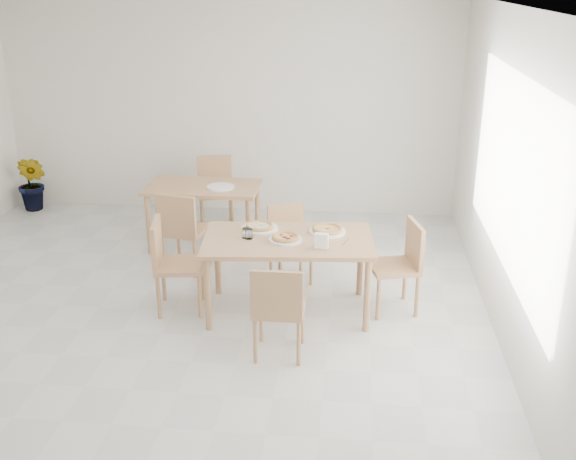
# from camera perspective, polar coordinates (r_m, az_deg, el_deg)

# --- Properties ---
(room) EXTENTS (7.28, 7.00, 7.00)m
(room) POSITION_cam_1_polar(r_m,az_deg,el_deg) (5.86, 18.48, 4.52)
(room) COLOR silver
(room) RESTS_ON ground
(main_table) EXTENTS (1.64, 1.02, 0.75)m
(main_table) POSITION_cam_1_polar(r_m,az_deg,el_deg) (6.26, -0.00, -1.39)
(main_table) COLOR tan
(main_table) RESTS_ON ground
(chair_south) EXTENTS (0.42, 0.42, 0.85)m
(chair_south) POSITION_cam_1_polar(r_m,az_deg,el_deg) (5.56, -0.84, -6.41)
(chair_south) COLOR tan
(chair_south) RESTS_ON ground
(chair_north) EXTENTS (0.52, 0.52, 0.80)m
(chair_north) POSITION_cam_1_polar(r_m,az_deg,el_deg) (7.04, 0.04, -0.63)
(chair_north) COLOR tan
(chair_north) RESTS_ON ground
(chair_west) EXTENTS (0.51, 0.51, 0.91)m
(chair_west) POSITION_cam_1_polar(r_m,az_deg,el_deg) (6.45, -9.93, -2.43)
(chair_west) COLOR tan
(chair_west) RESTS_ON ground
(chair_east) EXTENTS (0.53, 0.53, 0.88)m
(chair_east) POSITION_cam_1_polar(r_m,az_deg,el_deg) (6.45, 9.64, -2.53)
(chair_east) COLOR tan
(chair_east) RESTS_ON ground
(plate_margherita) EXTENTS (0.35, 0.35, 0.02)m
(plate_margherita) POSITION_cam_1_polar(r_m,az_deg,el_deg) (6.38, 3.34, -0.12)
(plate_margherita) COLOR white
(plate_margherita) RESTS_ON main_table
(plate_mushroom) EXTENTS (0.35, 0.35, 0.02)m
(plate_mushroom) POSITION_cam_1_polar(r_m,az_deg,el_deg) (6.46, -2.41, 0.15)
(plate_mushroom) COLOR white
(plate_mushroom) RESTS_ON main_table
(plate_pepperoni) EXTENTS (0.31, 0.31, 0.02)m
(plate_pepperoni) POSITION_cam_1_polar(r_m,az_deg,el_deg) (6.18, -0.23, -0.81)
(plate_pepperoni) COLOR white
(plate_pepperoni) RESTS_ON main_table
(pizza_margherita) EXTENTS (0.31, 0.31, 0.03)m
(pizza_margherita) POSITION_cam_1_polar(r_m,az_deg,el_deg) (6.38, 3.35, 0.07)
(pizza_margherita) COLOR tan
(pizza_margherita) RESTS_ON plate_margherita
(pizza_mushroom) EXTENTS (0.33, 0.33, 0.03)m
(pizza_mushroom) POSITION_cam_1_polar(r_m,az_deg,el_deg) (6.45, -2.42, 0.34)
(pizza_mushroom) COLOR tan
(pizza_mushroom) RESTS_ON plate_mushroom
(pizza_pepperoni) EXTENTS (0.30, 0.30, 0.03)m
(pizza_pepperoni) POSITION_cam_1_polar(r_m,az_deg,el_deg) (6.17, -0.23, -0.61)
(pizza_pepperoni) COLOR tan
(pizza_pepperoni) RESTS_ON plate_pepperoni
(tumbler_a) EXTENTS (0.07, 0.07, 0.09)m
(tumbler_a) POSITION_cam_1_polar(r_m,az_deg,el_deg) (6.24, -3.60, -0.26)
(tumbler_a) COLOR white
(tumbler_a) RESTS_ON main_table
(tumbler_b) EXTENTS (0.07, 0.07, 0.09)m
(tumbler_b) POSITION_cam_1_polar(r_m,az_deg,el_deg) (6.22, -3.32, -0.33)
(tumbler_b) COLOR white
(tumbler_b) RESTS_ON main_table
(napkin_holder) EXTENTS (0.14, 0.08, 0.15)m
(napkin_holder) POSITION_cam_1_polar(r_m,az_deg,el_deg) (5.97, 2.85, -0.99)
(napkin_holder) COLOR silver
(napkin_holder) RESTS_ON main_table
(fork_a) EXTENTS (0.07, 0.18, 0.01)m
(fork_a) POSITION_cam_1_polar(r_m,az_deg,el_deg) (6.17, 4.92, -1.00)
(fork_a) COLOR silver
(fork_a) RESTS_ON main_table
(fork_b) EXTENTS (0.04, 0.20, 0.01)m
(fork_b) POSITION_cam_1_polar(r_m,az_deg,el_deg) (6.13, 2.35, -1.09)
(fork_b) COLOR silver
(fork_b) RESTS_ON main_table
(second_table) EXTENTS (1.32, 0.77, 0.75)m
(second_table) POSITION_cam_1_polar(r_m,az_deg,el_deg) (7.89, -7.17, 3.08)
(second_table) COLOR tan
(second_table) RESTS_ON ground
(chair_back_s) EXTENTS (0.53, 0.53, 0.91)m
(chair_back_s) POSITION_cam_1_polar(r_m,az_deg,el_deg) (7.25, -9.00, 0.29)
(chair_back_s) COLOR tan
(chair_back_s) RESTS_ON ground
(chair_back_n) EXTENTS (0.53, 0.53, 0.89)m
(chair_back_n) POSITION_cam_1_polar(r_m,az_deg,el_deg) (8.63, -6.17, 3.72)
(chair_back_n) COLOR tan
(chair_back_n) RESTS_ON ground
(plate_empty) EXTENTS (0.32, 0.32, 0.02)m
(plate_empty) POSITION_cam_1_polar(r_m,az_deg,el_deg) (7.75, -5.74, 3.64)
(plate_empty) COLOR white
(plate_empty) RESTS_ON second_table
(potted_plant) EXTENTS (0.52, 0.48, 0.77)m
(potted_plant) POSITION_cam_1_polar(r_m,az_deg,el_deg) (9.77, -20.79, 3.72)
(potted_plant) COLOR #21661E
(potted_plant) RESTS_ON ground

